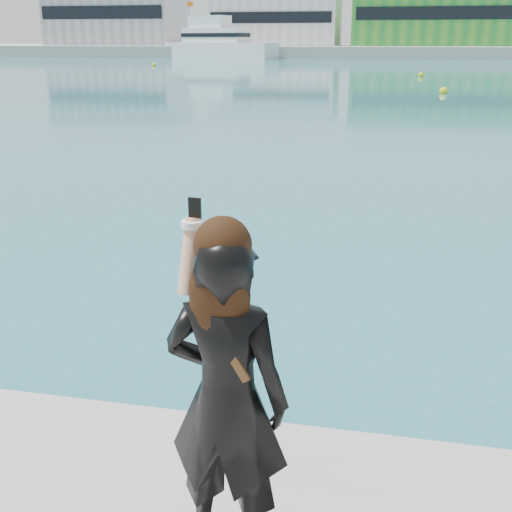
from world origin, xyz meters
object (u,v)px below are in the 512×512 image
at_px(buoy_near, 421,77).
at_px(woman, 226,390).
at_px(buoy_extra, 443,93).
at_px(buoy_far, 154,66).
at_px(motor_yacht, 218,43).

bearing_deg(buoy_near, woman, -92.77).
height_order(buoy_near, buoy_extra, same).
distance_m(buoy_near, buoy_far, 36.61).
distance_m(motor_yacht, buoy_extra, 77.14).
xyz_separation_m(motor_yacht, buoy_extra, (33.65, -69.37, -2.60)).
distance_m(buoy_far, woman, 83.02).
bearing_deg(buoy_near, motor_yacht, 123.29).
bearing_deg(buoy_near, buoy_extra, -87.60).
xyz_separation_m(buoy_far, buoy_extra, (33.22, -36.38, 0.00)).
relative_size(motor_yacht, woman, 11.12).
height_order(motor_yacht, woman, motor_yacht).
xyz_separation_m(buoy_near, woman, (-2.93, -60.56, 1.73)).
bearing_deg(motor_yacht, woman, -58.56).
bearing_deg(motor_yacht, buoy_near, -40.40).
bearing_deg(motor_yacht, buoy_extra, -47.81).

